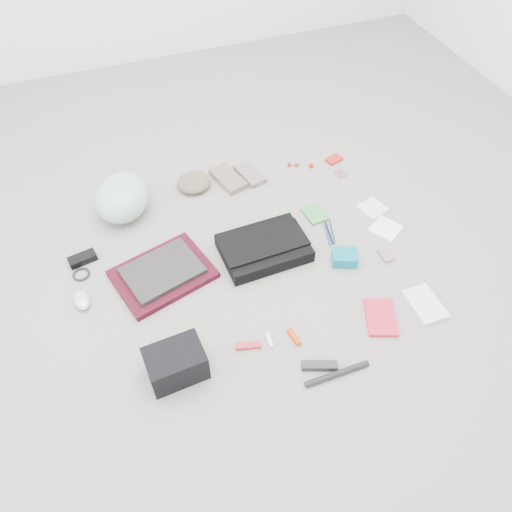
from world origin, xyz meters
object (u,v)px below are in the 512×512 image
object	(u,v)px
messenger_bag	(264,248)
book_red	(381,317)
laptop	(162,271)
accordion_wallet	(344,257)
bike_helmet	(122,197)
camera_bag	(176,363)

from	to	relation	value
messenger_bag	book_red	xyz separation A→B (m)	(0.33, -0.51, -0.02)
laptop	accordion_wallet	xyz separation A→B (m)	(0.79, -0.20, -0.01)
bike_helmet	camera_bag	world-z (taller)	bike_helmet
laptop	messenger_bag	bearing A→B (deg)	-18.65
messenger_bag	laptop	xyz separation A→B (m)	(-0.47, 0.03, 0.01)
messenger_bag	bike_helmet	size ratio (longest dim) A/B	1.22
bike_helmet	camera_bag	size ratio (longest dim) A/B	1.47
camera_bag	accordion_wallet	distance (m)	0.90
bike_helmet	book_red	world-z (taller)	bike_helmet
laptop	bike_helmet	size ratio (longest dim) A/B	1.02
book_red	camera_bag	bearing A→B (deg)	-162.69
messenger_bag	bike_helmet	xyz separation A→B (m)	(-0.55, 0.49, 0.06)
messenger_bag	book_red	bearing A→B (deg)	-59.28
camera_bag	book_red	distance (m)	0.86
camera_bag	book_red	xyz separation A→B (m)	(0.85, -0.05, -0.06)
messenger_bag	laptop	distance (m)	0.47
messenger_bag	laptop	world-z (taller)	messenger_bag
bike_helmet	accordion_wallet	bearing A→B (deg)	-13.32
laptop	bike_helmet	distance (m)	0.48
messenger_bag	camera_bag	xyz separation A→B (m)	(-0.53, -0.46, 0.04)
laptop	camera_bag	world-z (taller)	camera_bag
bike_helmet	book_red	distance (m)	1.33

